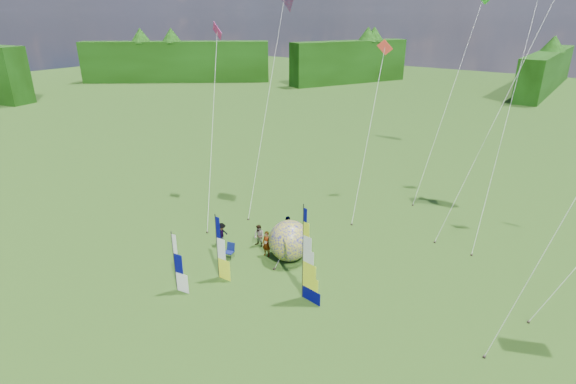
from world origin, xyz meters
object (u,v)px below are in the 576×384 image
Objects in this scene: bol_inflatable at (289,241)px; kite_whale at (519,71)px; side_banner_far at (174,263)px; side_banner_left at (217,248)px; spectator_b at (259,236)px; feather_banner_main at (303,254)px; spectator_c at (222,234)px; spectator_a at (267,244)px; spectator_d at (288,229)px; camp_chair at (229,251)px.

bol_inflatable is 0.12× the size of kite_whale.
side_banner_far is 0.16× the size of kite_whale.
side_banner_left is 4.43m from spectator_b.
feather_banner_main is 0.25× the size of kite_whale.
feather_banner_main is 4.29m from bol_inflatable.
spectator_b is (-2.55, 0.16, -0.53)m from bol_inflatable.
spectator_a is at bearing -79.20° from spectator_c.
spectator_d is at bearing -139.63° from kite_whale.
spectator_d is at bearing 79.38° from side_banner_left.
spectator_b is (-1.18, 0.67, -0.09)m from spectator_a.
side_banner_far is 6.18m from spectator_a.
feather_banner_main is 6.51m from spectator_b.
spectator_b is 2.48m from spectator_c.
camp_chair is at bearing -178.49° from feather_banner_main.
side_banner_left is at bearing -117.14° from bol_inflatable.
spectator_a reaches higher than camp_chair.
spectator_d is at bearing 84.61° from spectator_a.
spectator_a is at bearing -134.89° from kite_whale.
side_banner_left is 1.52× the size of bol_inflatable.
spectator_d is (0.72, 5.81, -1.01)m from side_banner_left.
side_banner_far reaches higher than camp_chair.
spectator_a reaches higher than spectator_c.
camp_chair is (-1.01, 1.97, -1.47)m from side_banner_left.
kite_whale is (11.83, 15.86, 10.24)m from camp_chair.
bol_inflatable is 4.84m from spectator_c.
spectator_a is at bearing 75.07° from side_banner_left.
side_banner_far is 5.61m from spectator_c.
side_banner_left is 3.81m from spectator_a.
spectator_a is at bearing 159.98° from feather_banner_main.
spectator_a reaches higher than spectator_b.
side_banner_far is at bearing -129.95° from kite_whale.
bol_inflatable is 1.54m from spectator_a.
feather_banner_main reaches higher than bol_inflatable.
feather_banner_main is at bearing -33.60° from spectator_a.
kite_whale reaches higher than spectator_d.
camp_chair is at bearing 82.03° from side_banner_far.
feather_banner_main is at bearing -118.88° from kite_whale.
spectator_b is at bearing 62.77° from camp_chair.
spectator_c is 4.36m from spectator_d.
feather_banner_main is 3.42× the size of spectator_c.
camp_chair is at bearing -121.81° from spectator_c.
spectator_d is (1.70, 8.12, -0.81)m from side_banner_far.
spectator_d is 18.50m from kite_whale.
spectator_d is (1.18, 1.57, 0.19)m from spectator_b.
side_banner_left is 2.65m from camp_chair.
camp_chair is (-6.02, 0.71, -2.16)m from feather_banner_main.
camp_chair is at bearing 113.49° from side_banner_left.
spectator_b is (0.52, 6.55, -0.99)m from side_banner_far.
camp_chair is at bearing -99.89° from spectator_b.
side_banner_left is at bearing 119.21° from spectator_d.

